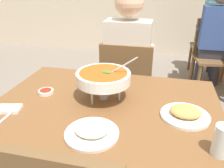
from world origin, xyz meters
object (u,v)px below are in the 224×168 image
(sauce_dish, at_px, (46,92))
(patron_bg_left, at_px, (215,33))
(chair_diner_main, at_px, (127,86))
(chair_bg_left, at_px, (212,51))
(chair_bg_right, at_px, (215,43))
(rice_plate, at_px, (92,131))
(curry_bowl, at_px, (103,78))
(appetizer_plate, at_px, (185,113))
(dining_table_main, at_px, (106,120))
(patron_bg_right, at_px, (214,25))
(diner_main, at_px, (128,59))
(drink_glass, at_px, (222,142))

(sauce_dish, distance_m, patron_bg_left, 2.28)
(chair_diner_main, bearing_deg, sauce_dish, -118.84)
(chair_bg_left, xyz_separation_m, chair_bg_right, (0.11, 0.46, 0.00))
(rice_plate, distance_m, sauce_dish, 0.50)
(curry_bowl, distance_m, appetizer_plate, 0.46)
(dining_table_main, height_order, curry_bowl, curry_bowl)
(chair_bg_right, relative_size, patron_bg_right, 0.69)
(chair_bg_left, bearing_deg, patron_bg_right, 83.44)
(curry_bowl, relative_size, rice_plate, 1.39)
(curry_bowl, relative_size, patron_bg_right, 0.25)
(diner_main, bearing_deg, appetizer_plate, -62.45)
(dining_table_main, bearing_deg, chair_bg_left, 65.67)
(rice_plate, bearing_deg, chair_diner_main, 90.51)
(dining_table_main, height_order, chair_diner_main, chair_diner_main)
(diner_main, xyz_separation_m, appetizer_plate, (0.41, -0.80, 0.02))
(curry_bowl, height_order, patron_bg_right, patron_bg_right)
(appetizer_plate, distance_m, chair_bg_right, 2.54)
(drink_glass, bearing_deg, dining_table_main, 152.50)
(diner_main, height_order, sauce_dish, diner_main)
(dining_table_main, height_order, patron_bg_left, patron_bg_left)
(sauce_dish, distance_m, chair_bg_right, 2.77)
(sauce_dish, bearing_deg, dining_table_main, -5.62)
(appetizer_plate, distance_m, patron_bg_left, 2.03)
(drink_glass, distance_m, patron_bg_right, 2.79)
(appetizer_plate, xyz_separation_m, drink_glass, (0.12, -0.24, 0.04))
(diner_main, distance_m, appetizer_plate, 0.90)
(chair_diner_main, distance_m, patron_bg_left, 1.52)
(chair_diner_main, relative_size, patron_bg_right, 0.69)
(dining_table_main, relative_size, patron_bg_right, 0.94)
(dining_table_main, height_order, patron_bg_right, patron_bg_right)
(chair_bg_left, bearing_deg, diner_main, -126.35)
(dining_table_main, distance_m, curry_bowl, 0.25)
(patron_bg_right, bearing_deg, curry_bowl, -111.89)
(appetizer_plate, relative_size, chair_bg_right, 0.27)
(dining_table_main, distance_m, drink_glass, 0.62)
(curry_bowl, distance_m, chair_bg_right, 2.60)
(curry_bowl, relative_size, chair_bg_left, 0.37)
(drink_glass, bearing_deg, patron_bg_right, 81.43)
(dining_table_main, bearing_deg, patron_bg_right, 69.11)
(curry_bowl, bearing_deg, appetizer_plate, -12.17)
(curry_bowl, bearing_deg, dining_table_main, -64.93)
(appetizer_plate, height_order, chair_bg_right, chair_bg_right)
(dining_table_main, bearing_deg, diner_main, 90.00)
(appetizer_plate, bearing_deg, sauce_dish, 174.59)
(chair_diner_main, distance_m, curry_bowl, 0.76)
(chair_diner_main, bearing_deg, chair_bg_right, 59.56)
(diner_main, height_order, curry_bowl, diner_main)
(dining_table_main, height_order, chair_bg_left, chair_bg_left)
(curry_bowl, bearing_deg, patron_bg_right, 68.11)
(curry_bowl, xyz_separation_m, drink_glass, (0.56, -0.33, -0.07))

